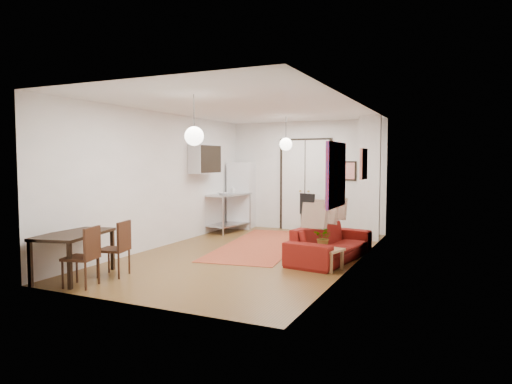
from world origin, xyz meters
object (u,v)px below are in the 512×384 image
at_px(kitchen_counter, 228,207).
at_px(fridge, 241,195).
at_px(black_side_chair, 314,209).
at_px(dining_chair_near, 117,243).
at_px(dining_table, 74,238).
at_px(dining_chair_far, 85,251).
at_px(sofa, 331,242).
at_px(coffee_table, 318,250).

distance_m(kitchen_counter, fridge, 0.82).
bearing_deg(black_side_chair, dining_chair_near, 96.32).
height_order(dining_table, dining_chair_near, dining_chair_near).
bearing_deg(dining_chair_far, black_side_chair, 153.05).
bearing_deg(sofa, dining_chair_near, 139.97).
relative_size(fridge, dining_chair_near, 2.02).
height_order(dining_table, black_side_chair, black_side_chair).
xyz_separation_m(coffee_table, dining_chair_near, (-2.86, -1.80, 0.20)).
relative_size(kitchen_counter, dining_table, 0.96).
relative_size(coffee_table, black_side_chair, 0.90).
distance_m(dining_table, dining_chair_far, 0.56).
height_order(coffee_table, dining_chair_far, dining_chair_far).
distance_m(kitchen_counter, black_side_chair, 2.23).
relative_size(kitchen_counter, black_side_chair, 1.34).
relative_size(coffee_table, kitchen_counter, 0.67).
bearing_deg(dining_table, dining_chair_near, 42.02).
bearing_deg(fridge, dining_table, -98.00).
bearing_deg(black_side_chair, dining_chair_far, 97.95).
bearing_deg(dining_table, fridge, 90.00).
bearing_deg(black_side_chair, coffee_table, 130.53).
height_order(dining_chair_near, black_side_chair, black_side_chair).
bearing_deg(dining_chair_far, kitchen_counter, 172.12).
xyz_separation_m(dining_chair_near, black_side_chair, (1.57, 5.62, 0.09)).
bearing_deg(black_side_chair, kitchen_counter, 45.00).
bearing_deg(coffee_table, dining_table, -146.26).
relative_size(dining_chair_near, black_side_chair, 0.88).
bearing_deg(sofa, dining_chair_far, 146.74).
bearing_deg(sofa, fridge, 56.68).
height_order(fridge, black_side_chair, fridge).
relative_size(sofa, black_side_chair, 2.16).
distance_m(fridge, black_side_chair, 2.08).
bearing_deg(dining_chair_far, coffee_table, 118.00).
relative_size(dining_chair_near, dining_chair_far, 1.00).
relative_size(dining_chair_far, black_side_chair, 0.88).
height_order(kitchen_counter, fridge, fridge).
bearing_deg(kitchen_counter, dining_table, -82.00).
height_order(kitchen_counter, dining_chair_far, kitchen_counter).
bearing_deg(dining_chair_near, coffee_table, 109.14).
height_order(fridge, dining_chair_near, fridge).
relative_size(sofa, dining_chair_near, 2.47).
distance_m(sofa, black_side_chair, 3.32).
xyz_separation_m(sofa, dining_chair_far, (-2.86, -3.27, 0.19)).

